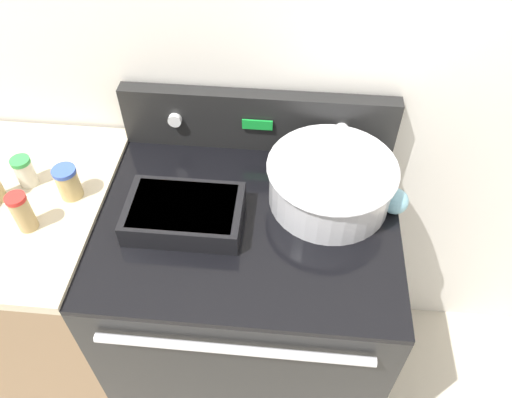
{
  "coord_description": "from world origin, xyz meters",
  "views": [
    {
      "loc": [
        0.1,
        -0.55,
        1.97
      ],
      "look_at": [
        0.02,
        0.34,
        1.0
      ],
      "focal_mm": 35.0,
      "sensor_mm": 36.0,
      "label": 1
    }
  ],
  "objects_px": {
    "spice_jar_red_cap": "(22,212)",
    "spice_jar_green_cap": "(25,171)",
    "mixing_bowl": "(331,181)",
    "spice_jar_blue_cap": "(68,182)",
    "ladle": "(394,198)",
    "casserole_dish": "(184,213)"
  },
  "relations": [
    {
      "from": "mixing_bowl",
      "to": "spice_jar_green_cap",
      "type": "bearing_deg",
      "value": -178.15
    },
    {
      "from": "casserole_dish",
      "to": "spice_jar_green_cap",
      "type": "height_order",
      "value": "spice_jar_green_cap"
    },
    {
      "from": "mixing_bowl",
      "to": "casserole_dish",
      "type": "bearing_deg",
      "value": -162.48
    },
    {
      "from": "mixing_bowl",
      "to": "spice_jar_blue_cap",
      "type": "bearing_deg",
      "value": -175.07
    },
    {
      "from": "spice_jar_blue_cap",
      "to": "mixing_bowl",
      "type": "bearing_deg",
      "value": 4.93
    },
    {
      "from": "spice_jar_red_cap",
      "to": "spice_jar_blue_cap",
      "type": "bearing_deg",
      "value": 58.78
    },
    {
      "from": "ladle",
      "to": "spice_jar_blue_cap",
      "type": "relative_size",
      "value": 2.89
    },
    {
      "from": "mixing_bowl",
      "to": "spice_jar_green_cap",
      "type": "relative_size",
      "value": 3.87
    },
    {
      "from": "spice_jar_red_cap",
      "to": "spice_jar_green_cap",
      "type": "relative_size",
      "value": 1.27
    },
    {
      "from": "mixing_bowl",
      "to": "casserole_dish",
      "type": "xyz_separation_m",
      "value": [
        -0.38,
        -0.12,
        -0.04
      ]
    },
    {
      "from": "mixing_bowl",
      "to": "spice_jar_blue_cap",
      "type": "relative_size",
      "value": 3.59
    },
    {
      "from": "spice_jar_blue_cap",
      "to": "spice_jar_green_cap",
      "type": "bearing_deg",
      "value": 166.21
    },
    {
      "from": "casserole_dish",
      "to": "spice_jar_blue_cap",
      "type": "bearing_deg",
      "value": 169.87
    },
    {
      "from": "ladle",
      "to": "spice_jar_red_cap",
      "type": "bearing_deg",
      "value": -169.76
    },
    {
      "from": "spice_jar_red_cap",
      "to": "spice_jar_green_cap",
      "type": "xyz_separation_m",
      "value": [
        -0.06,
        0.16,
        -0.01
      ]
    },
    {
      "from": "mixing_bowl",
      "to": "spice_jar_red_cap",
      "type": "distance_m",
      "value": 0.81
    },
    {
      "from": "spice_jar_blue_cap",
      "to": "ladle",
      "type": "bearing_deg",
      "value": 3.3
    },
    {
      "from": "spice_jar_blue_cap",
      "to": "spice_jar_green_cap",
      "type": "xyz_separation_m",
      "value": [
        -0.14,
        0.03,
        -0.0
      ]
    },
    {
      "from": "casserole_dish",
      "to": "ladle",
      "type": "distance_m",
      "value": 0.57
    },
    {
      "from": "ladle",
      "to": "spice_jar_blue_cap",
      "type": "height_order",
      "value": "spice_jar_blue_cap"
    },
    {
      "from": "ladle",
      "to": "spice_jar_green_cap",
      "type": "bearing_deg",
      "value": -179.03
    },
    {
      "from": "spice_jar_red_cap",
      "to": "spice_jar_green_cap",
      "type": "height_order",
      "value": "spice_jar_red_cap"
    }
  ]
}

